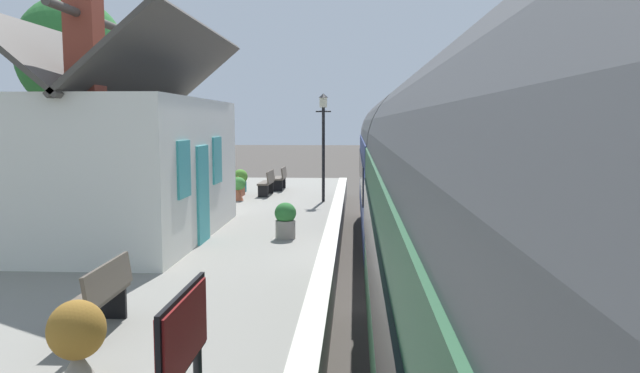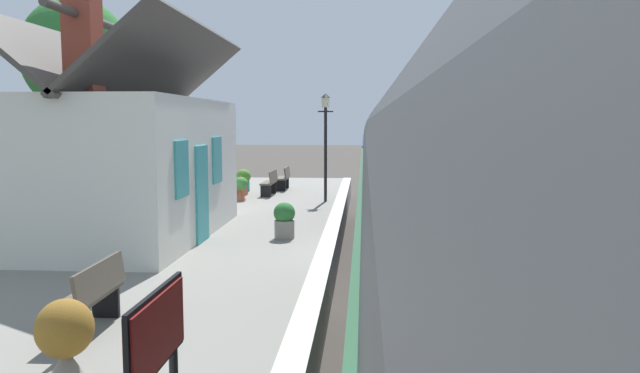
% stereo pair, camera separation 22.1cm
% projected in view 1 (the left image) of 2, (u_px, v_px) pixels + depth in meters
% --- Properties ---
extents(ground_plane, '(160.00, 160.00, 0.00)m').
position_uv_depth(ground_plane, '(385.00, 291.00, 12.28)').
color(ground_plane, '#423D38').
extents(platform, '(32.00, 6.68, 0.85)m').
position_uv_depth(platform, '(176.00, 268.00, 12.48)').
color(platform, gray).
rests_on(platform, ground).
extents(platform_edge_coping, '(32.00, 0.36, 0.02)m').
position_uv_depth(platform_edge_coping, '(328.00, 250.00, 12.26)').
color(platform_edge_coping, beige).
rests_on(platform_edge_coping, platform).
extents(rail_near, '(52.00, 0.08, 0.14)m').
position_uv_depth(rail_near, '(465.00, 289.00, 12.18)').
color(rail_near, gray).
rests_on(rail_near, ground).
extents(rail_far, '(52.00, 0.08, 0.14)m').
position_uv_depth(rail_far, '(394.00, 288.00, 12.26)').
color(rail_far, gray).
rests_on(rail_far, ground).
extents(train, '(22.18, 2.73, 4.32)m').
position_uv_depth(train, '(438.00, 189.00, 11.02)').
color(train, black).
rests_on(train, ground).
extents(station_building, '(6.92, 3.71, 5.92)m').
position_uv_depth(station_building, '(130.00, 163.00, 13.43)').
color(station_building, white).
rests_on(station_building, platform).
extents(bench_near_building, '(1.41, 0.46, 0.88)m').
position_uv_depth(bench_near_building, '(100.00, 296.00, 7.37)').
color(bench_near_building, brown).
rests_on(bench_near_building, platform).
extents(bench_mid_platform, '(1.41, 0.46, 0.88)m').
position_uv_depth(bench_mid_platform, '(267.00, 182.00, 21.40)').
color(bench_mid_platform, brown).
rests_on(bench_mid_platform, platform).
extents(bench_by_lamp, '(1.40, 0.45, 0.88)m').
position_uv_depth(bench_by_lamp, '(281.00, 177.00, 23.22)').
color(bench_by_lamp, brown).
rests_on(bench_by_lamp, platform).
extents(planter_edge_far, '(0.48, 0.48, 0.81)m').
position_uv_depth(planter_edge_far, '(285.00, 220.00, 13.44)').
color(planter_edge_far, gray).
rests_on(planter_edge_far, platform).
extents(planter_corner_building, '(0.57, 0.57, 0.84)m').
position_uv_depth(planter_corner_building, '(77.00, 338.00, 5.98)').
color(planter_corner_building, gray).
rests_on(planter_corner_building, platform).
extents(planter_by_door, '(0.55, 0.55, 0.84)m').
position_uv_depth(planter_by_door, '(240.00, 180.00, 22.59)').
color(planter_by_door, teal).
rests_on(planter_by_door, platform).
extents(planter_under_sign, '(0.70, 0.32, 0.57)m').
position_uv_depth(planter_under_sign, '(239.00, 188.00, 21.29)').
color(planter_under_sign, '#9E5138').
rests_on(planter_under_sign, platform).
extents(planter_bench_right, '(0.51, 0.51, 0.84)m').
position_uv_depth(planter_bench_right, '(238.00, 187.00, 20.01)').
color(planter_bench_right, '#9E5138').
rests_on(planter_bench_right, platform).
extents(planter_bench_left, '(0.49, 0.49, 0.78)m').
position_uv_depth(planter_bench_left, '(221.00, 187.00, 20.60)').
color(planter_bench_left, black).
rests_on(planter_bench_left, platform).
extents(lamp_post_platform, '(0.32, 0.50, 3.53)m').
position_uv_depth(lamp_post_platform, '(323.00, 126.00, 19.54)').
color(lamp_post_platform, black).
rests_on(lamp_post_platform, platform).
extents(station_sign_board, '(0.96, 0.06, 1.57)m').
position_uv_depth(station_sign_board, '(184.00, 352.00, 3.68)').
color(station_sign_board, black).
rests_on(station_sign_board, platform).
extents(tree_mid_background, '(4.12, 4.21, 8.34)m').
position_uv_depth(tree_mid_background, '(71.00, 56.00, 23.52)').
color(tree_mid_background, '#4C3828').
rests_on(tree_mid_background, ground).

